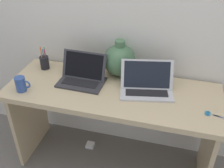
% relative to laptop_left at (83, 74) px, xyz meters
% --- Properties ---
extents(ground_plane, '(6.00, 6.00, 0.00)m').
position_rel_laptop_left_xyz_m(ground_plane, '(0.24, -0.06, -0.79)').
color(ground_plane, slate).
extents(back_wall, '(4.40, 0.04, 2.40)m').
position_rel_laptop_left_xyz_m(back_wall, '(0.24, 0.26, 0.41)').
color(back_wall, silver).
rests_on(back_wall, ground).
extents(desk, '(1.50, 0.56, 0.74)m').
position_rel_laptop_left_xyz_m(desk, '(0.24, -0.06, -0.21)').
color(desk, '#D1B78C').
rests_on(desk, ground).
extents(laptop_left, '(0.33, 0.23, 0.21)m').
position_rel_laptop_left_xyz_m(laptop_left, '(0.00, 0.00, 0.00)').
color(laptop_left, '#333338').
rests_on(laptop_left, desk).
extents(laptop_right, '(0.39, 0.28, 0.21)m').
position_rel_laptop_left_xyz_m(laptop_right, '(0.47, -0.00, 0.00)').
color(laptop_right, silver).
rests_on(laptop_right, desk).
extents(green_vase, '(0.24, 0.24, 0.28)m').
position_rel_laptop_left_xyz_m(green_vase, '(0.24, 0.16, 0.07)').
color(green_vase, '#47704C').
rests_on(green_vase, desk).
extents(coffee_mug, '(0.11, 0.07, 0.11)m').
position_rel_laptop_left_xyz_m(coffee_mug, '(-0.37, -0.23, -0.00)').
color(coffee_mug, '#335199').
rests_on(coffee_mug, desk).
extents(pen_cup, '(0.07, 0.07, 0.19)m').
position_rel_laptop_left_xyz_m(pen_cup, '(-0.35, 0.10, 0.00)').
color(pen_cup, black).
rests_on(pen_cup, desk).
extents(scissors, '(0.15, 0.07, 0.01)m').
position_rel_laptop_left_xyz_m(scissors, '(0.90, -0.16, -0.05)').
color(scissors, '#B7B7BC').
rests_on(scissors, desk).
extents(power_brick, '(0.07, 0.07, 0.03)m').
position_rel_laptop_left_xyz_m(power_brick, '(0.00, 0.06, -0.78)').
color(power_brick, white).
rests_on(power_brick, ground).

